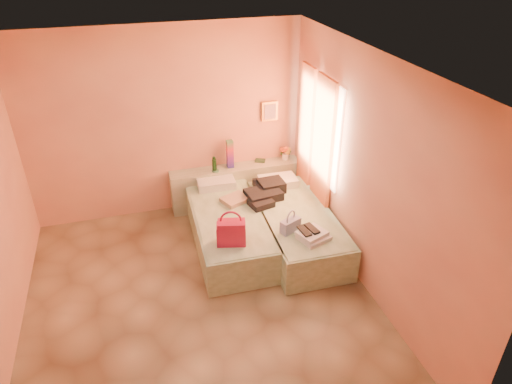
# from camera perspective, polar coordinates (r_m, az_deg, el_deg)

# --- Properties ---
(ground) EXTENTS (4.50, 4.50, 0.00)m
(ground) POSITION_cam_1_polar(r_m,az_deg,el_deg) (5.60, -6.84, -13.69)
(ground) COLOR tan
(ground) RESTS_ON ground
(room_walls) EXTENTS (4.02, 4.51, 2.81)m
(room_walls) POSITION_cam_1_polar(r_m,az_deg,el_deg) (5.08, -6.96, 5.89)
(room_walls) COLOR #EEAB7E
(room_walls) RESTS_ON ground
(headboard_ledge) EXTENTS (2.05, 0.30, 0.65)m
(headboard_ledge) POSITION_cam_1_polar(r_m,az_deg,el_deg) (7.22, -2.47, 0.88)
(headboard_ledge) COLOR #A5B190
(headboard_ledge) RESTS_ON ground
(bed_left) EXTENTS (0.96, 2.03, 0.50)m
(bed_left) POSITION_cam_1_polar(r_m,az_deg,el_deg) (6.32, -3.38, -4.68)
(bed_left) COLOR #B7D5AB
(bed_left) RESTS_ON ground
(bed_right) EXTENTS (0.96, 2.03, 0.50)m
(bed_right) POSITION_cam_1_polar(r_m,az_deg,el_deg) (6.37, 5.01, -4.46)
(bed_right) COLOR #B7D5AB
(bed_right) RESTS_ON ground
(water_bottle) EXTENTS (0.07, 0.07, 0.23)m
(water_bottle) POSITION_cam_1_polar(r_m,az_deg,el_deg) (6.90, -5.23, 3.44)
(water_bottle) COLOR #143718
(water_bottle) RESTS_ON headboard_ledge
(rainbow_box) EXTENTS (0.10, 0.10, 0.44)m
(rainbow_box) POSITION_cam_1_polar(r_m,az_deg,el_deg) (6.97, -3.28, 4.76)
(rainbow_box) COLOR #B6163D
(rainbow_box) RESTS_ON headboard_ledge
(small_dish) EXTENTS (0.12, 0.12, 0.03)m
(small_dish) POSITION_cam_1_polar(r_m,az_deg,el_deg) (6.94, -5.09, 2.66)
(small_dish) COLOR #4B8966
(small_dish) RESTS_ON headboard_ledge
(green_book) EXTENTS (0.19, 0.17, 0.03)m
(green_book) POSITION_cam_1_polar(r_m,az_deg,el_deg) (7.22, 0.52, 3.95)
(green_book) COLOR #224127
(green_book) RESTS_ON headboard_ledge
(flower_vase) EXTENTS (0.22, 0.22, 0.25)m
(flower_vase) POSITION_cam_1_polar(r_m,az_deg,el_deg) (7.27, 3.73, 5.03)
(flower_vase) COLOR silver
(flower_vase) RESTS_ON headboard_ledge
(magenta_handbag) EXTENTS (0.39, 0.28, 0.33)m
(magenta_handbag) POSITION_cam_1_polar(r_m,az_deg,el_deg) (5.55, -3.12, -5.00)
(magenta_handbag) COLOR #B6163D
(magenta_handbag) RESTS_ON bed_left
(khaki_garment) EXTENTS (0.44, 0.40, 0.06)m
(khaki_garment) POSITION_cam_1_polar(r_m,az_deg,el_deg) (6.44, -2.63, -0.94)
(khaki_garment) COLOR tan
(khaki_garment) RESTS_ON bed_left
(clothes_pile) EXTENTS (0.59, 0.59, 0.16)m
(clothes_pile) POSITION_cam_1_polar(r_m,az_deg,el_deg) (6.50, 1.31, -0.13)
(clothes_pile) COLOR black
(clothes_pile) RESTS_ON bed_right
(blue_handbag) EXTENTS (0.29, 0.22, 0.17)m
(blue_handbag) POSITION_cam_1_polar(r_m,az_deg,el_deg) (5.81, 4.33, -4.19)
(blue_handbag) COLOR #4253A0
(blue_handbag) RESTS_ON bed_right
(towel_stack) EXTENTS (0.43, 0.40, 0.10)m
(towel_stack) POSITION_cam_1_polar(r_m,az_deg,el_deg) (5.72, 7.25, -5.43)
(towel_stack) COLOR silver
(towel_stack) RESTS_ON bed_right
(sandal_pair) EXTENTS (0.21, 0.26, 0.03)m
(sandal_pair) POSITION_cam_1_polar(r_m,az_deg,el_deg) (5.70, 6.57, -4.74)
(sandal_pair) COLOR black
(sandal_pair) RESTS_ON towel_stack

